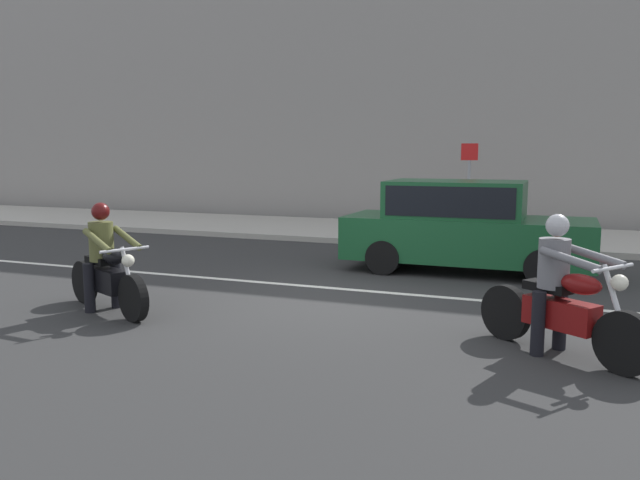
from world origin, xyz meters
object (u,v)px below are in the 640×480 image
(motorcycle_with_rider_gray, at_px, (561,298))
(street_sign_post, at_px, (469,178))
(motorcycle_with_rider_olive, at_px, (106,268))
(parked_sedan_forest_green, at_px, (463,226))

(motorcycle_with_rider_gray, height_order, street_sign_post, street_sign_post)
(motorcycle_with_rider_olive, xyz_separation_m, parked_sedan_forest_green, (4.22, 4.87, 0.25))
(motorcycle_with_rider_olive, height_order, street_sign_post, street_sign_post)
(parked_sedan_forest_green, bearing_deg, motorcycle_with_rider_gray, -69.06)
(motorcycle_with_rider_olive, xyz_separation_m, street_sign_post, (3.60, 9.98, 0.95))
(motorcycle_with_rider_olive, bearing_deg, parked_sedan_forest_green, 49.08)
(street_sign_post, bearing_deg, parked_sedan_forest_green, -83.03)
(motorcycle_with_rider_olive, relative_size, street_sign_post, 0.84)
(motorcycle_with_rider_gray, bearing_deg, motorcycle_with_rider_olive, -177.69)
(motorcycle_with_rider_gray, relative_size, street_sign_post, 0.78)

